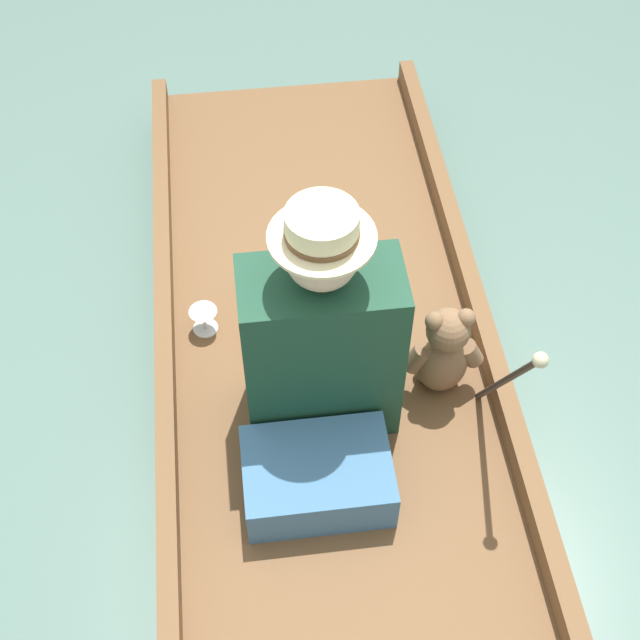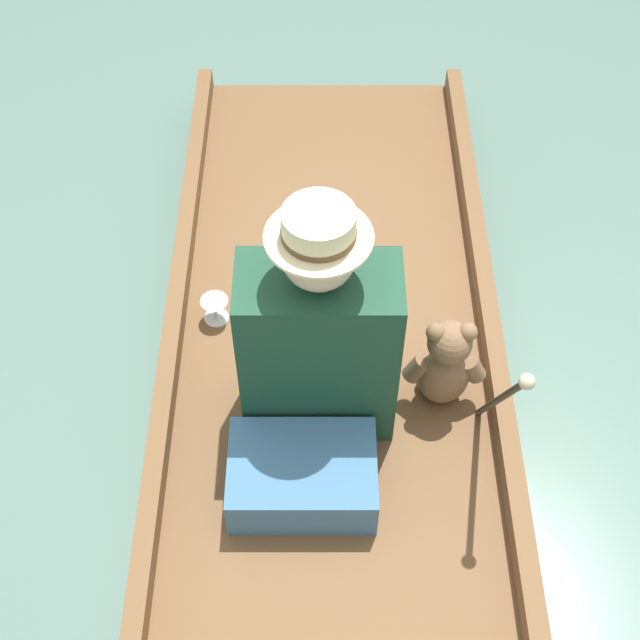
{
  "view_description": "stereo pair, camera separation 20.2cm",
  "coord_description": "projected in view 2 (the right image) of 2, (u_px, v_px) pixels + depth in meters",
  "views": [
    {
      "loc": [
        -0.24,
        -1.65,
        2.63
      ],
      "look_at": [
        -0.04,
        -0.04,
        0.57
      ],
      "focal_mm": 50.0,
      "sensor_mm": 36.0,
      "label": 1
    },
    {
      "loc": [
        -0.04,
        -1.67,
        2.63
      ],
      "look_at": [
        -0.04,
        -0.04,
        0.57
      ],
      "focal_mm": 50.0,
      "sensor_mm": 36.0,
      "label": 2
    }
  ],
  "objects": [
    {
      "name": "ground_plane",
      "position": [
        333.0,
        413.0,
        3.1
      ],
      "size": [
        16.0,
        16.0,
        0.0
      ],
      "primitive_type": "plane",
      "color": "slate"
    },
    {
      "name": "punt_boat",
      "position": [
        333.0,
        400.0,
        3.03
      ],
      "size": [
        1.16,
        3.27,
        0.24
      ],
      "color": "brown",
      "rests_on": "ground_plane"
    },
    {
      "name": "seat_cushion",
      "position": [
        303.0,
        475.0,
        2.68
      ],
      "size": [
        0.44,
        0.31,
        0.17
      ],
      "color": "teal",
      "rests_on": "punt_boat"
    },
    {
      "name": "seated_person",
      "position": [
        320.0,
        331.0,
        2.72
      ],
      "size": [
        0.47,
        0.73,
        0.9
      ],
      "rotation": [
        0.0,
        0.0,
        -0.09
      ],
      "color": "white",
      "rests_on": "punt_boat"
    },
    {
      "name": "teddy_bear",
      "position": [
        446.0,
        365.0,
        2.82
      ],
      "size": [
        0.27,
        0.16,
        0.39
      ],
      "color": "#846042",
      "rests_on": "punt_boat"
    },
    {
      "name": "walking_cane",
      "position": [
        506.0,
        396.0,
        2.49
      ],
      "size": [
        0.04,
        0.34,
        0.66
      ],
      "color": "#2D2823",
      "rests_on": "punt_boat"
    },
    {
      "name": "wine_glass",
      "position": [
        216.0,
        306.0,
        3.11
      ],
      "size": [
        0.1,
        0.1,
        0.1
      ],
      "color": "silver",
      "rests_on": "punt_boat"
    }
  ]
}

